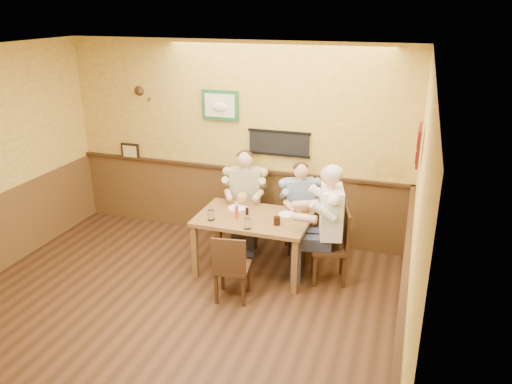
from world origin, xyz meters
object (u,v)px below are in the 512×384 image
at_px(chair_right_end, 329,246).
at_px(chair_near_side, 232,266).
at_px(chair_back_right, 299,223).
at_px(pepper_shaker, 247,211).
at_px(diner_white_elder, 330,231).
at_px(water_glass_mid, 247,224).
at_px(hot_sauce_bottle, 237,211).
at_px(salt_shaker, 247,210).
at_px(diner_blue_polo, 299,212).
at_px(cola_tumbler, 277,221).
at_px(dining_table, 253,223).
at_px(water_glass_left, 211,215).
at_px(chair_back_left, 245,215).
at_px(diner_tan_shirt, 245,203).

bearing_deg(chair_right_end, chair_near_side, -66.37).
bearing_deg(chair_right_end, chair_back_right, -154.88).
bearing_deg(pepper_shaker, diner_white_elder, 0.86).
bearing_deg(water_glass_mid, chair_right_end, 24.14).
bearing_deg(hot_sauce_bottle, chair_back_right, 54.55).
relative_size(water_glass_mid, salt_shaker, 1.57).
bearing_deg(chair_right_end, pepper_shaker, -102.68).
bearing_deg(diner_white_elder, chair_near_side, -66.37).
bearing_deg(chair_right_end, diner_white_elder, 0.00).
xyz_separation_m(chair_right_end, diner_blue_polo, (-0.54, 0.68, 0.10)).
bearing_deg(chair_near_side, cola_tumbler, -132.48).
relative_size(chair_back_right, salt_shaker, 9.66).
xyz_separation_m(dining_table, chair_near_side, (-0.02, -0.70, -0.24)).
relative_size(diner_white_elder, water_glass_left, 10.44).
bearing_deg(chair_back_right, chair_back_left, 158.34).
relative_size(chair_near_side, pepper_shaker, 8.82).
bearing_deg(water_glass_left, diner_white_elder, 12.26).
bearing_deg(diner_tan_shirt, hot_sauce_bottle, -91.75).
height_order(chair_back_right, water_glass_mid, water_glass_mid).
height_order(chair_right_end, diner_tan_shirt, diner_tan_shirt).
bearing_deg(chair_back_right, water_glass_mid, -132.76).
relative_size(diner_blue_polo, pepper_shaker, 12.05).
bearing_deg(chair_near_side, water_glass_left, -53.76).
bearing_deg(chair_near_side, hot_sauce_bottle, -83.74).
xyz_separation_m(chair_back_left, diner_white_elder, (1.31, -0.65, 0.24)).
bearing_deg(chair_near_side, dining_table, -100.58).
bearing_deg(diner_tan_shirt, cola_tumbler, -64.06).
xyz_separation_m(chair_back_right, diner_tan_shirt, (-0.77, -0.03, 0.22)).
distance_m(diner_white_elder, water_glass_left, 1.46).
bearing_deg(chair_near_side, diner_tan_shirt, -85.50).
xyz_separation_m(water_glass_left, water_glass_mid, (0.51, -0.10, 0.00)).
bearing_deg(chair_near_side, diner_white_elder, -151.52).
bearing_deg(chair_back_right, dining_table, -143.96).
bearing_deg(water_glass_mid, salt_shaker, 110.02).
relative_size(chair_back_left, chair_back_right, 1.08).
relative_size(cola_tumbler, pepper_shaker, 1.09).
bearing_deg(salt_shaker, dining_table, -34.50).
height_order(chair_near_side, hot_sauce_bottle, hot_sauce_bottle).
distance_m(chair_back_right, water_glass_mid, 1.22).
distance_m(water_glass_left, pepper_shaker, 0.47).
height_order(chair_back_left, water_glass_left, water_glass_left).
bearing_deg(cola_tumbler, diner_white_elder, 17.50).
height_order(chair_back_left, chair_right_end, chair_right_end).
bearing_deg(water_glass_mid, pepper_shaker, 109.54).
relative_size(chair_near_side, water_glass_mid, 6.44).
height_order(chair_back_left, hot_sauce_bottle, hot_sauce_bottle).
distance_m(water_glass_left, salt_shaker, 0.49).
distance_m(chair_back_right, pepper_shaker, 0.95).
xyz_separation_m(dining_table, diner_tan_shirt, (-0.35, 0.69, -0.04)).
height_order(chair_back_right, hot_sauce_bottle, hot_sauce_bottle).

